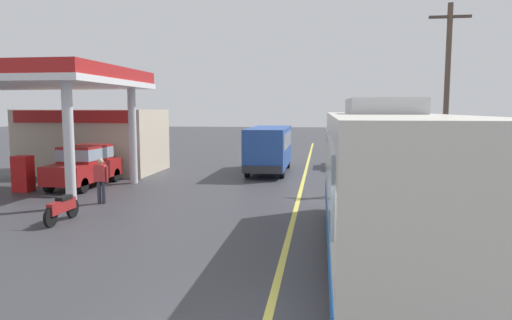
# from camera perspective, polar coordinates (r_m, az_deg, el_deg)

# --- Properties ---
(ground) EXTENTS (120.00, 120.00, 0.00)m
(ground) POSITION_cam_1_polar(r_m,az_deg,el_deg) (26.56, 6.27, -1.11)
(ground) COLOR #38383D
(lane_divider_stripe) EXTENTS (0.16, 50.00, 0.01)m
(lane_divider_stripe) POSITION_cam_1_polar(r_m,az_deg,el_deg) (21.61, 5.83, -2.81)
(lane_divider_stripe) COLOR #D8CC4C
(lane_divider_stripe) RESTS_ON ground
(coach_bus_main) EXTENTS (2.60, 11.04, 3.69)m
(coach_bus_main) POSITION_cam_1_polar(r_m,az_deg,el_deg) (10.59, 15.80, -3.23)
(coach_bus_main) COLOR silver
(coach_bus_main) RESTS_ON ground
(gas_station_roadside) EXTENTS (9.10, 11.95, 5.10)m
(gas_station_roadside) POSITION_cam_1_polar(r_m,az_deg,el_deg) (24.86, -21.64, 4.05)
(gas_station_roadside) COLOR #B21E1E
(gas_station_roadside) RESTS_ON ground
(car_at_pump) EXTENTS (1.70, 4.20, 1.82)m
(car_at_pump) POSITION_cam_1_polar(r_m,az_deg,el_deg) (21.73, -20.53, -0.45)
(car_at_pump) COLOR maroon
(car_at_pump) RESTS_ON ground
(minibus_opposing_lane) EXTENTS (2.04, 6.13, 2.44)m
(minibus_opposing_lane) POSITION_cam_1_polar(r_m,az_deg,el_deg) (24.84, 1.65, 1.83)
(minibus_opposing_lane) COLOR #264C9E
(minibus_opposing_lane) RESTS_ON ground
(motorcycle_parked_forecourt) EXTENTS (0.55, 1.80, 0.92)m
(motorcycle_parked_forecourt) POSITION_cam_1_polar(r_m,az_deg,el_deg) (15.23, -22.97, -5.49)
(motorcycle_parked_forecourt) COLOR black
(motorcycle_parked_forecourt) RESTS_ON ground
(pedestrian_near_pump) EXTENTS (0.55, 0.22, 1.66)m
(pedestrian_near_pump) POSITION_cam_1_polar(r_m,az_deg,el_deg) (17.61, -18.72, -2.16)
(pedestrian_near_pump) COLOR #33333F
(pedestrian_near_pump) RESTS_ON ground
(car_trailing_behind_bus) EXTENTS (1.70, 4.20, 1.82)m
(car_trailing_behind_bus) POSITION_cam_1_polar(r_m,az_deg,el_deg) (27.97, 11.65, 1.27)
(car_trailing_behind_bus) COLOR #B2B2B7
(car_trailing_behind_bus) RESTS_ON ground
(utility_pole_roadside) EXTENTS (1.80, 0.24, 8.09)m
(utility_pole_roadside) POSITION_cam_1_polar(r_m,az_deg,el_deg) (22.55, 22.63, 7.89)
(utility_pole_roadside) COLOR brown
(utility_pole_roadside) RESTS_ON ground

